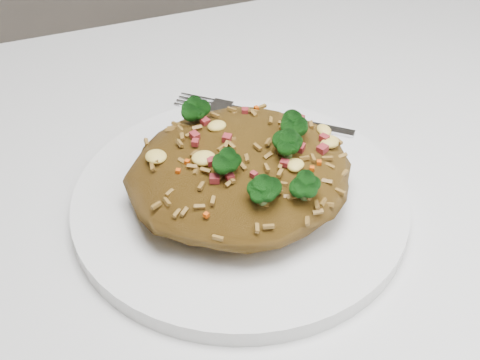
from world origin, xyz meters
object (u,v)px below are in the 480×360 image
Objects in this scene: plate at (240,202)px; fork at (272,118)px; dining_table at (303,341)px; fried_rice at (241,165)px.

fork is at bearing 53.98° from plate.
plate is at bearing 110.27° from dining_table.
fried_rice is 1.24× the size of fork.
fork is (0.06, 0.08, -0.03)m from fried_rice.
fork is (0.03, 0.16, 0.11)m from dining_table.
fried_rice reaches higher than dining_table.
fork is at bearing 54.38° from fried_rice.
plate is (-0.03, 0.07, 0.10)m from dining_table.
dining_table is 4.68× the size of plate.
dining_table is at bearing -69.89° from fried_rice.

